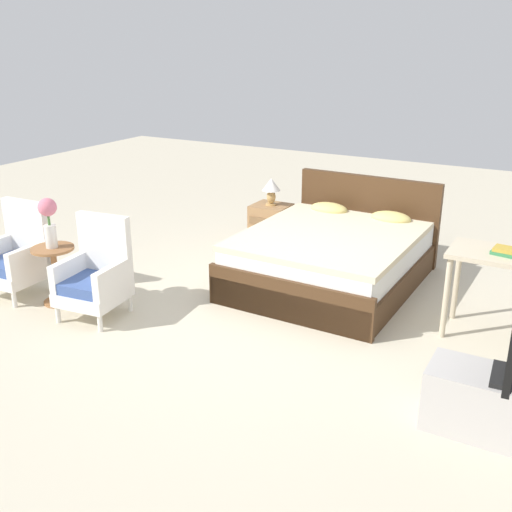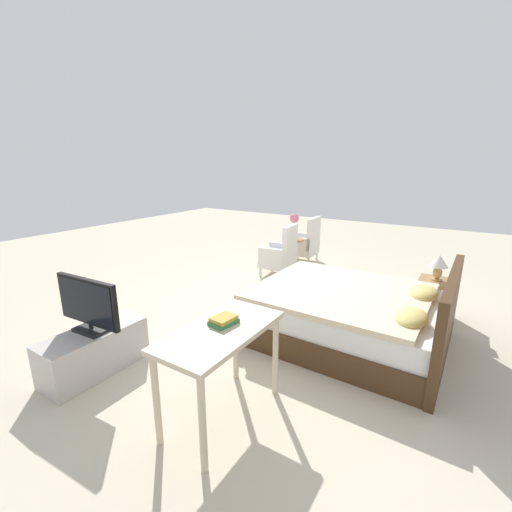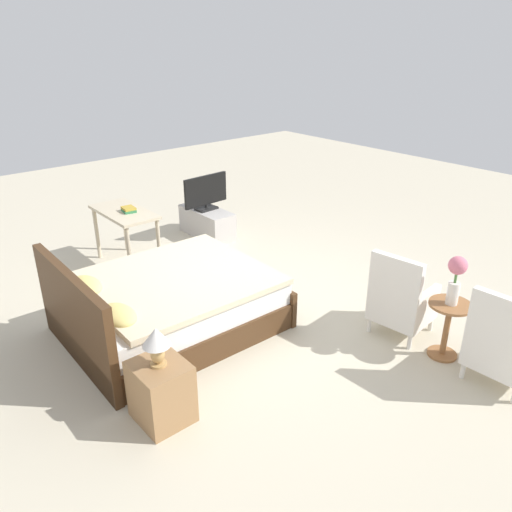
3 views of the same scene
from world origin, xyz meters
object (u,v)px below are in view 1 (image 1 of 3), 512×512
object	(u,v)px
bed	(334,256)
tv_stand	(503,407)
side_table	(55,268)
flower_vase	(49,217)
nightstand	(271,225)
book_stack	(506,251)
table_lamp	(271,188)
armchair_by_window_right	(96,277)
armchair_by_window_left	(17,257)

from	to	relation	value
bed	tv_stand	size ratio (longest dim) A/B	2.18
bed	side_table	world-z (taller)	bed
bed	flower_vase	bearing A→B (deg)	-140.26
nightstand	side_table	bearing A→B (deg)	-111.87
side_table	book_stack	xyz separation A→B (m)	(3.81, 1.28, 0.44)
side_table	table_lamp	distance (m)	2.73
side_table	tv_stand	distance (m)	4.06
nightstand	book_stack	distance (m)	3.11
bed	armchair_by_window_right	bearing A→B (deg)	-132.36
table_lamp	book_stack	distance (m)	3.06
armchair_by_window_left	tv_stand	distance (m)	4.59
flower_vase	nightstand	xyz separation A→B (m)	(1.01, 2.51, -0.60)
armchair_by_window_right	side_table	bearing A→B (deg)	-179.55
tv_stand	table_lamp	bearing A→B (deg)	139.44
book_stack	side_table	bearing A→B (deg)	-161.39
armchair_by_window_left	nightstand	distance (m)	2.94
bed	side_table	size ratio (longest dim) A/B	3.67
flower_vase	tv_stand	bearing A→B (deg)	-1.44
side_table	bed	bearing A→B (deg)	39.74
nightstand	table_lamp	xyz separation A→B (m)	(-0.00, 0.00, 0.47)
side_table	nightstand	bearing A→B (deg)	68.13
bed	nightstand	bearing A→B (deg)	146.83
tv_stand	book_stack	distance (m)	1.52
armchair_by_window_left	flower_vase	bearing A→B (deg)	-0.48
armchair_by_window_left	tv_stand	world-z (taller)	armchair_by_window_left
flower_vase	side_table	bearing A→B (deg)	0.00
nightstand	armchair_by_window_left	bearing A→B (deg)	-121.51
side_table	table_lamp	size ratio (longest dim) A/B	1.73
armchair_by_window_left	nightstand	world-z (taller)	armchair_by_window_left
side_table	table_lamp	bearing A→B (deg)	68.13
armchair_by_window_right	tv_stand	xyz separation A→B (m)	(3.54, -0.11, -0.16)
tv_stand	armchair_by_window_left	bearing A→B (deg)	178.67
side_table	flower_vase	size ratio (longest dim) A/B	1.20
armchair_by_window_left	book_stack	xyz separation A→B (m)	(4.34, 1.28, 0.42)
bed	tv_stand	distance (m)	2.69
flower_vase	nightstand	world-z (taller)	flower_vase
armchair_by_window_left	book_stack	bearing A→B (deg)	16.42
armchair_by_window_right	flower_vase	distance (m)	0.71
armchair_by_window_right	table_lamp	bearing A→B (deg)	78.99
bed	tv_stand	world-z (taller)	bed
bed	table_lamp	bearing A→B (deg)	146.80
nightstand	book_stack	world-z (taller)	book_stack
side_table	book_stack	bearing A→B (deg)	18.61
flower_vase	tv_stand	distance (m)	4.11
bed	book_stack	size ratio (longest dim) A/B	9.14
book_stack	armchair_by_window_right	bearing A→B (deg)	-158.76
side_table	tv_stand	size ratio (longest dim) A/B	0.59
bed	flower_vase	distance (m)	2.83
tv_stand	bed	bearing A→B (deg)	135.77
armchair_by_window_left	armchair_by_window_right	bearing A→B (deg)	-0.02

